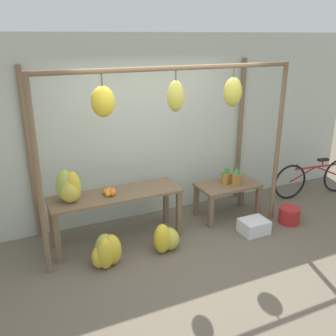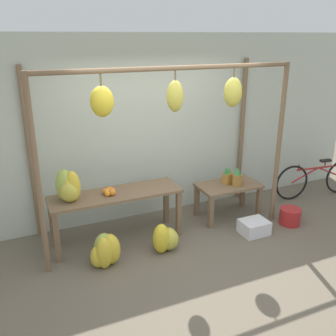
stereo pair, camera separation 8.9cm
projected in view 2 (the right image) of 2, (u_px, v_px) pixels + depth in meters
ground_plane at (193, 264)px, 4.78m from camera, size 20.00×20.00×0.00m
shop_wall_back at (146, 129)px, 5.72m from camera, size 8.00×0.08×2.80m
stall_awning at (166, 117)px, 4.86m from camera, size 3.49×1.11×2.42m
display_table_main at (116, 200)px, 5.14m from camera, size 1.80×0.55×0.72m
display_table_side at (228, 191)px, 5.90m from camera, size 0.98×0.55×0.55m
banana_pile_on_table at (69, 187)px, 4.81m from camera, size 0.36×0.37×0.43m
orange_pile at (110, 191)px, 5.05m from camera, size 0.17×0.21×0.09m
pineapple_cluster at (233, 177)px, 5.81m from camera, size 0.27×0.28×0.30m
banana_pile_ground_left at (105, 251)px, 4.70m from camera, size 0.46×0.39×0.43m
banana_pile_ground_right at (165, 239)px, 5.02m from camera, size 0.47×0.39×0.42m
fruit_crate_white at (254, 227)px, 5.48m from camera, size 0.39×0.32×0.20m
blue_bucket at (290, 216)px, 5.76m from camera, size 0.32×0.32×0.25m
parked_bicycle at (317, 179)px, 6.69m from camera, size 1.67×0.23×0.68m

